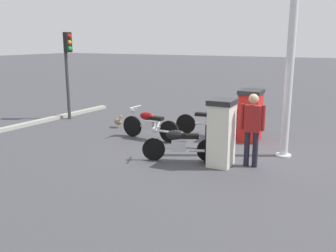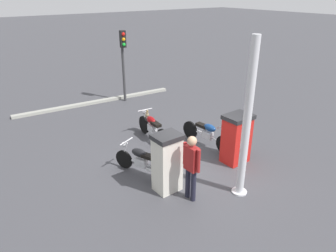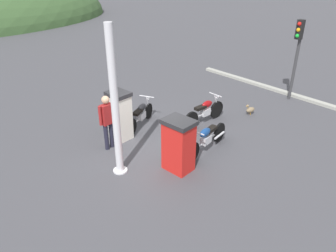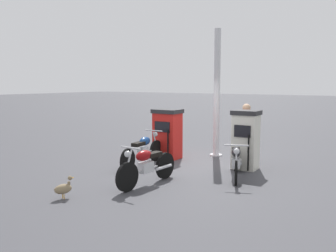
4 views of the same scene
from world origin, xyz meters
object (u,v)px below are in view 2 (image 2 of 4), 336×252
Objects in this scene: fuel_pump_far at (167,162)px; motorcycle_extra at (152,127)px; fuel_pump_near at (236,138)px; attendant_person at (191,164)px; canopy_support_pole at (247,125)px; wandering_duck at (147,114)px; motorcycle_far_pump at (142,160)px; roadside_traffic_light at (123,54)px; motorcycle_near_pump at (207,133)px.

motorcycle_extra is at bearing -25.54° from fuel_pump_far.
fuel_pump_near is 3.01m from motorcycle_extra.
canopy_support_pole is (-0.55, -1.21, 0.92)m from attendant_person.
fuel_pump_near is 4.50m from wandering_duck.
motorcycle_far_pump is 0.45× the size of canopy_support_pole.
fuel_pump_far is 0.92× the size of attendant_person.
roadside_traffic_light reaches higher than attendant_person.
motorcycle_extra is at bearing 154.54° from wandering_duck.
roadside_traffic_light is at bearing 0.55° from fuel_pump_near.
motorcycle_far_pump is at bearing 155.81° from roadside_traffic_light.
fuel_pump_far reaches higher than motorcycle_far_pump.
fuel_pump_far is at bearing 160.23° from roadside_traffic_light.
motorcycle_extra is 1.14× the size of attendant_person.
canopy_support_pole is (-3.94, -0.15, 1.47)m from motorcycle_extra.
motorcycle_near_pump is at bearing -23.52° from canopy_support_pole.
attendant_person is (-0.66, 2.28, 0.23)m from fuel_pump_near.
motorcycle_near_pump is 0.67× the size of roadside_traffic_light.
motorcycle_extra is 0.49× the size of canopy_support_pole.
motorcycle_near_pump is 3.02m from attendant_person.
fuel_pump_near is 2.54m from fuel_pump_far.
roadside_traffic_light reaches higher than motorcycle_near_pump.
fuel_pump_near is 0.71× the size of motorcycle_near_pump.
motorcycle_near_pump is 5.89m from roadside_traffic_light.
motorcycle_extra is at bearing 39.59° from motorcycle_near_pump.
fuel_pump_far is 1.09m from motorcycle_far_pump.
fuel_pump_near is 1.29m from motorcycle_near_pump.
fuel_pump_near is 0.95× the size of fuel_pump_far.
canopy_support_pole is at bearing -114.37° from attendant_person.
motorcycle_near_pump reaches higher than wandering_duck.
fuel_pump_near is at bearing -179.45° from roadside_traffic_light.
canopy_support_pole is (-8.08, 1.01, -0.30)m from roadside_traffic_light.
wandering_duck is at bearing -6.71° from canopy_support_pole.
fuel_pump_near is 2.39m from attendant_person.
roadside_traffic_light is at bearing -7.14° from canopy_support_pole.
canopy_support_pole is at bearing -177.78° from motorcycle_extra.
motorcycle_far_pump is 3.12m from canopy_support_pole.
wandering_duck is at bearing -25.51° from fuel_pump_far.
motorcycle_far_pump is 1.81m from attendant_person.
motorcycle_near_pump is at bearing -172.79° from wandering_duck.
fuel_pump_far is at bearing 50.36° from canopy_support_pole.
fuel_pump_near is at bearing -179.63° from motorcycle_near_pump.
fuel_pump_near is 7.02m from roadside_traffic_light.
fuel_pump_far reaches higher than wandering_duck.
fuel_pump_near is at bearing -174.70° from wandering_duck.
fuel_pump_far is 0.40× the size of canopy_support_pole.
fuel_pump_far is at bearing 154.46° from motorcycle_extra.
roadside_traffic_light reaches higher than fuel_pump_near.
fuel_pump_far reaches higher than motorcycle_near_pump.
wandering_duck is at bearing 5.30° from fuel_pump_near.
canopy_support_pole reaches higher than roadside_traffic_light.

